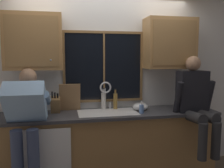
{
  "coord_description": "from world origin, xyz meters",
  "views": [
    {
      "loc": [
        -0.56,
        -3.39,
        1.67
      ],
      "look_at": [
        0.06,
        -0.3,
        1.31
      ],
      "focal_mm": 37.84,
      "sensor_mm": 36.0,
      "label": 1
    }
  ],
  "objects": [
    {
      "name": "window_frame_bottom",
      "position": [
        -0.0,
        -0.02,
        1.03
      ],
      "size": [
        1.17,
        0.02,
        0.04
      ],
      "primitive_type": "cube",
      "color": "brown"
    },
    {
      "name": "sink",
      "position": [
        -0.0,
        -0.3,
        0.82
      ],
      "size": [
        0.8,
        0.46,
        0.21
      ],
      "color": "silver",
      "rests_on": "lower_cabinet_run"
    },
    {
      "name": "faucet",
      "position": [
        0.0,
        -0.12,
        1.17
      ],
      "size": [
        0.18,
        0.09,
        0.4
      ],
      "color": "silver",
      "rests_on": "countertop"
    },
    {
      "name": "cutting_board",
      "position": [
        -0.5,
        -0.09,
        1.11
      ],
      "size": [
        0.29,
        0.1,
        0.38
      ],
      "primitive_type": "cube",
      "rotation": [
        0.21,
        0.0,
        0.0
      ],
      "color": "#997047",
      "rests_on": "countertop"
    },
    {
      "name": "soap_dispenser",
      "position": [
        0.43,
        -0.44,
        0.98
      ],
      "size": [
        0.06,
        0.07,
        0.16
      ],
      "color": "#668CCC",
      "rests_on": "countertop"
    },
    {
      "name": "dishwasher_front",
      "position": [
        -0.81,
        -0.61,
        0.46
      ],
      "size": [
        0.6,
        0.02,
        0.74
      ],
      "primitive_type": "cube",
      "color": "white"
    },
    {
      "name": "person_sitting_on_counter",
      "position": [
        1.15,
        -0.57,
        1.1
      ],
      "size": [
        0.54,
        0.6,
        1.26
      ],
      "color": "#262628",
      "rests_on": "countertop"
    },
    {
      "name": "bottle_green_glass",
      "position": [
        0.15,
        -0.12,
        1.04
      ],
      "size": [
        0.06,
        0.06,
        0.29
      ],
      "color": "olive",
      "rests_on": "countertop"
    },
    {
      "name": "bottle_tall_clear",
      "position": [
        -0.02,
        -0.08,
        1.05
      ],
      "size": [
        0.07,
        0.07,
        0.31
      ],
      "color": "silver",
      "rests_on": "countertop"
    },
    {
      "name": "upper_cabinet_left",
      "position": [
        -0.94,
        -0.17,
        1.86
      ],
      "size": [
        0.72,
        0.36,
        0.72
      ],
      "color": "#A87A47"
    },
    {
      "name": "lower_cabinet_run",
      "position": [
        0.0,
        -0.29,
        0.44
      ],
      "size": [
        2.95,
        0.58,
        0.88
      ],
      "primitive_type": "cube",
      "color": "olive",
      "rests_on": "floor"
    },
    {
      "name": "knife_block",
      "position": [
        -0.69,
        -0.2,
        1.03
      ],
      "size": [
        0.12,
        0.18,
        0.32
      ],
      "color": "olive",
      "rests_on": "countertop"
    },
    {
      "name": "window_frame_left",
      "position": [
        -0.57,
        -0.02,
        1.52
      ],
      "size": [
        0.03,
        0.02,
        0.95
      ],
      "primitive_type": "cube",
      "color": "brown"
    },
    {
      "name": "window_frame_right",
      "position": [
        0.56,
        -0.02,
        1.52
      ],
      "size": [
        0.03,
        0.02,
        0.95
      ],
      "primitive_type": "cube",
      "color": "brown"
    },
    {
      "name": "upper_cabinet_right",
      "position": [
        0.94,
        -0.17,
        1.86
      ],
      "size": [
        0.72,
        0.36,
        0.72
      ],
      "color": "#A87A47"
    },
    {
      "name": "window_glass",
      "position": [
        -0.0,
        -0.01,
        1.52
      ],
      "size": [
        1.1,
        0.02,
        0.95
      ],
      "primitive_type": "cube",
      "color": "black"
    },
    {
      "name": "mixing_bowl",
      "position": [
        0.48,
        -0.26,
        0.97
      ],
      "size": [
        0.22,
        0.22,
        0.11
      ],
      "primitive_type": "ellipsoid",
      "color": "silver",
      "rests_on": "countertop"
    },
    {
      "name": "window_mullion_center",
      "position": [
        -0.0,
        -0.02,
        1.52
      ],
      "size": [
        0.02,
        0.02,
        0.95
      ],
      "primitive_type": "cube",
      "color": "brown"
    },
    {
      "name": "back_wall",
      "position": [
        0.0,
        0.06,
        1.27
      ],
      "size": [
        5.35,
        0.12,
        2.55
      ],
      "primitive_type": "cube",
      "color": "silver",
      "rests_on": "floor"
    },
    {
      "name": "window_frame_top",
      "position": [
        -0.0,
        -0.02,
        2.02
      ],
      "size": [
        1.17,
        0.02,
        0.04
      ],
      "primitive_type": "cube",
      "color": "brown"
    },
    {
      "name": "person_standing",
      "position": [
        -1.0,
        -0.6,
        0.95
      ],
      "size": [
        0.53,
        0.7,
        1.53
      ],
      "color": "#384260",
      "rests_on": "floor"
    },
    {
      "name": "countertop",
      "position": [
        0.0,
        -0.31,
        0.9
      ],
      "size": [
        3.01,
        0.62,
        0.04
      ],
      "primitive_type": "cube",
      "color": "#38383D",
      "rests_on": "lower_cabinet_run"
    }
  ]
}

